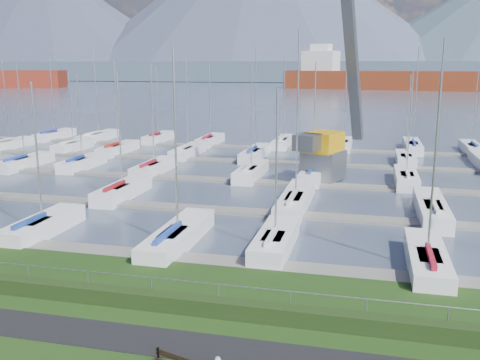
% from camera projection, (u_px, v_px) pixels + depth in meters
% --- Properties ---
extents(path, '(160.00, 2.00, 0.04)m').
position_uv_depth(path, '(145.00, 340.00, 19.99)').
color(path, black).
rests_on(path, grass).
extents(water, '(800.00, 540.00, 0.20)m').
position_uv_depth(water, '(356.00, 86.00, 269.84)').
color(water, '#455065').
extents(hedge, '(80.00, 0.70, 0.70)m').
position_uv_depth(hedge, '(170.00, 302.00, 22.39)').
color(hedge, '#1E3012').
rests_on(hedge, grass).
extents(fence, '(80.00, 0.04, 0.04)m').
position_uv_depth(fence, '(173.00, 280.00, 22.59)').
color(fence, gray).
rests_on(fence, grass).
extents(foothill, '(900.00, 80.00, 12.00)m').
position_uv_depth(foothill, '(360.00, 71.00, 334.96)').
color(foothill, '#475769').
rests_on(foothill, water).
extents(mountains, '(1190.00, 360.00, 115.00)m').
position_uv_depth(mountains, '(375.00, 14.00, 395.53)').
color(mountains, '#4A556C').
rests_on(mountains, water).
extents(docks, '(90.00, 41.60, 0.25)m').
position_uv_depth(docks, '(277.00, 183.00, 47.58)').
color(docks, slate).
rests_on(docks, water).
extents(crane, '(5.89, 13.49, 22.35)m').
position_uv_depth(crane, '(331.00, 118.00, 48.64)').
color(crane, slate).
rests_on(crane, water).
extents(cargo_ship_mid, '(97.35, 35.16, 21.50)m').
position_uv_depth(cargo_ship_mid, '(387.00, 80.00, 227.43)').
color(cargo_ship_mid, maroon).
rests_on(cargo_ship_mid, water).
extents(sailboat_fleet, '(74.54, 49.95, 13.51)m').
position_uv_depth(sailboat_fleet, '(261.00, 117.00, 50.01)').
color(sailboat_fleet, silver).
rests_on(sailboat_fleet, water).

